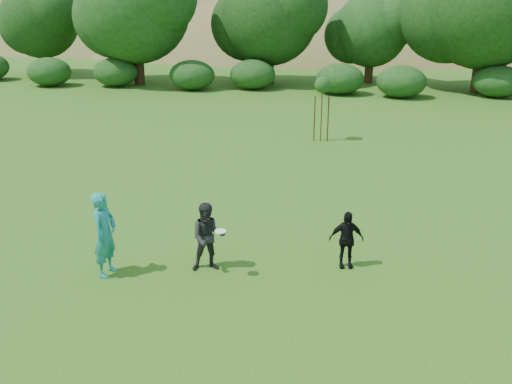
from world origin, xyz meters
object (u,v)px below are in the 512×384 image
sapling (322,87)px  player_black (346,239)px  player_teal (105,234)px  player_grey (208,237)px

sapling → player_black: bearing=-82.5°
player_teal → sapling: sapling is taller
player_teal → player_grey: bearing=-68.6°
player_grey → sapling: (1.63, 12.98, 1.57)m
sapling → player_grey: bearing=-97.2°
player_teal → sapling: bearing=-11.2°
player_grey → player_black: player_grey is taller
player_grey → player_black: bearing=-4.5°
player_teal → player_grey: size_ratio=1.21×
player_black → player_grey: bearing=-178.1°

